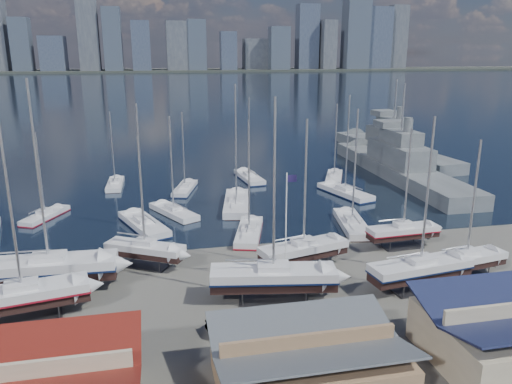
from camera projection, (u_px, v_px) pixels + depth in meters
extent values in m
plane|color=#605E59|center=(258.00, 283.00, 48.33)|extent=(1400.00, 1400.00, 0.00)
cube|color=#182339|center=(162.00, 86.00, 340.45)|extent=(1400.00, 600.00, 0.40)
cube|color=#2D332D|center=(156.00, 71.00, 585.07)|extent=(1400.00, 80.00, 2.20)
cube|color=#3D4756|center=(22.00, 44.00, 541.70)|extent=(19.55, 21.83, 55.97)
cube|color=#475166|center=(53.00, 53.00, 556.28)|extent=(26.03, 30.49, 37.14)
cube|color=#595E66|center=(88.00, 30.00, 546.54)|extent=(21.60, 16.58, 87.63)
cube|color=#3D4756|center=(113.00, 39.00, 555.68)|extent=(19.42, 28.42, 67.60)
cube|color=#475166|center=(141.00, 46.00, 566.58)|extent=(20.24, 23.80, 54.09)
cube|color=#595E66|center=(177.00, 46.00, 571.65)|extent=(24.62, 19.72, 54.00)
cube|color=#3D4756|center=(197.00, 45.00, 574.06)|extent=(20.75, 17.93, 55.97)
cube|color=#475166|center=(228.00, 51.00, 581.49)|extent=(18.36, 16.25, 43.03)
cube|color=#595E66|center=(255.00, 54.00, 607.49)|extent=(28.49, 22.03, 35.69)
cube|color=#3D4756|center=(279.00, 48.00, 594.01)|extent=(23.34, 17.87, 49.11)
cube|color=#475166|center=(307.00, 37.00, 612.21)|extent=(25.35, 19.79, 75.95)
cube|color=#595E66|center=(327.00, 45.00, 613.20)|extent=(17.00, 27.45, 57.67)
cube|color=#3D4756|center=(356.00, 24.00, 614.01)|extent=(29.28, 24.05, 106.04)
cube|color=#475166|center=(376.00, 38.00, 633.56)|extent=(30.82, 28.37, 74.41)
cube|color=#595E66|center=(397.00, 37.00, 640.82)|extent=(21.74, 17.03, 77.48)
cube|color=maroon|center=(10.00, 373.00, 28.65)|extent=(14.70, 9.45, 1.41)
cube|color=#8C6B4C|center=(308.00, 368.00, 32.85)|extent=(12.00, 8.00, 3.00)
cube|color=slate|center=(309.00, 341.00, 32.31)|extent=(12.60, 8.40, 1.27)
cube|color=#2D2D33|center=(52.00, 289.00, 46.92)|extent=(6.78, 3.30, 0.16)
cube|color=black|center=(50.00, 274.00, 46.49)|extent=(12.23, 3.34, 0.97)
cube|color=silver|center=(49.00, 264.00, 46.23)|extent=(12.25, 3.85, 0.97)
cube|color=#0C183D|center=(50.00, 268.00, 46.35)|extent=(12.37, 3.88, 0.19)
cube|color=silver|center=(48.00, 257.00, 46.03)|extent=(3.11, 2.15, 0.50)
cylinder|color=#B2B2B7|center=(38.00, 173.00, 43.89)|extent=(0.22, 0.22, 16.38)
cube|color=#2D2D33|center=(26.00, 318.00, 41.82)|extent=(6.15, 3.69, 0.16)
cube|color=black|center=(23.00, 302.00, 41.41)|extent=(10.75, 4.44, 0.84)
cube|color=silver|center=(22.00, 292.00, 41.18)|extent=(10.83, 4.87, 0.84)
cube|color=maroon|center=(23.00, 297.00, 41.28)|extent=(10.94, 4.92, 0.17)
cube|color=silver|center=(21.00, 285.00, 41.00)|extent=(2.90, 2.23, 0.50)
cylinder|color=#B2B2B7|center=(10.00, 206.00, 39.16)|extent=(0.22, 0.22, 14.13)
cube|color=#2D2D33|center=(146.00, 266.00, 52.07)|extent=(5.02, 4.09, 0.16)
cube|color=black|center=(145.00, 253.00, 51.68)|extent=(8.22, 5.85, 0.67)
cube|color=silver|center=(145.00, 247.00, 51.50)|extent=(8.39, 6.15, 0.67)
cube|color=silver|center=(145.00, 242.00, 51.34)|extent=(2.50, 2.25, 0.50)
cylinder|color=#B2B2B7|center=(141.00, 192.00, 49.90)|extent=(0.22, 0.22, 11.25)
cube|color=#2D2D33|center=(273.00, 298.00, 45.19)|extent=(6.56, 3.82, 0.16)
cube|color=black|center=(273.00, 283.00, 44.77)|extent=(11.51, 4.50, 0.90)
cube|color=silver|center=(273.00, 273.00, 44.53)|extent=(11.59, 4.97, 0.90)
cube|color=#0C183D|center=(273.00, 278.00, 44.64)|extent=(11.71, 5.02, 0.18)
cube|color=silver|center=(273.00, 266.00, 44.34)|extent=(3.08, 2.33, 0.50)
cylinder|color=#B2B2B7|center=(274.00, 187.00, 42.36)|extent=(0.22, 0.22, 15.15)
cube|color=#2D2D33|center=(303.00, 267.00, 51.77)|extent=(5.63, 3.60, 0.16)
cube|color=black|center=(303.00, 254.00, 51.36)|extent=(9.72, 4.52, 0.76)
cube|color=silver|center=(304.00, 247.00, 51.16)|extent=(9.82, 4.91, 0.76)
cube|color=silver|center=(304.00, 241.00, 50.99)|extent=(2.68, 2.12, 0.50)
cylinder|color=#B2B2B7|center=(305.00, 183.00, 49.34)|extent=(0.22, 0.22, 12.76)
cube|color=#2D2D33|center=(418.00, 288.00, 47.15)|extent=(5.79, 3.24, 0.16)
cube|color=black|center=(420.00, 273.00, 46.74)|extent=(10.23, 3.70, 0.80)
cube|color=silver|center=(421.00, 265.00, 46.53)|extent=(10.29, 4.12, 0.80)
cube|color=#0C183D|center=(420.00, 269.00, 46.63)|extent=(10.39, 4.16, 0.16)
cube|color=silver|center=(421.00, 259.00, 46.35)|extent=(2.70, 2.00, 0.50)
cylinder|color=#B2B2B7|center=(428.00, 192.00, 44.60)|extent=(0.22, 0.22, 13.50)
cube|color=#2D2D33|center=(402.00, 246.00, 57.30)|extent=(4.68, 2.35, 0.16)
cube|color=black|center=(403.00, 235.00, 56.91)|extent=(8.40, 2.44, 0.66)
cube|color=silver|center=(403.00, 229.00, 56.73)|extent=(8.42, 2.79, 0.66)
cube|color=maroon|center=(403.00, 232.00, 56.81)|extent=(8.50, 2.82, 0.13)
cube|color=silver|center=(404.00, 224.00, 56.57)|extent=(2.15, 1.51, 0.50)
cylinder|color=#B2B2B7|center=(408.00, 179.00, 55.13)|extent=(0.22, 0.22, 11.21)
cube|color=#2D2D33|center=(464.00, 277.00, 49.48)|extent=(4.90, 2.84, 0.16)
cube|color=black|center=(466.00, 264.00, 49.09)|extent=(8.60, 3.34, 0.67)
cube|color=silver|center=(467.00, 257.00, 48.91)|extent=(8.66, 3.69, 0.67)
cube|color=silver|center=(467.00, 252.00, 48.75)|extent=(2.30, 1.73, 0.50)
cylinder|color=#B2B2B7|center=(474.00, 199.00, 47.29)|extent=(0.22, 0.22, 11.32)
cube|color=black|center=(46.00, 220.00, 67.30)|extent=(5.29, 8.11, 0.65)
cube|color=silver|center=(45.00, 215.00, 67.12)|extent=(5.60, 8.26, 0.65)
cube|color=maroon|center=(45.00, 217.00, 67.20)|extent=(5.65, 8.34, 0.13)
cube|color=silver|center=(45.00, 211.00, 66.97)|extent=(2.11, 2.41, 0.50)
cylinder|color=#B2B2B7|center=(40.00, 174.00, 65.56)|extent=(0.22, 0.22, 10.92)
cube|color=black|center=(115.00, 188.00, 83.17)|extent=(2.27, 8.71, 0.69)
cube|color=silver|center=(115.00, 184.00, 82.98)|extent=(2.63, 8.71, 0.69)
cube|color=silver|center=(115.00, 181.00, 82.82)|extent=(1.51, 2.20, 0.50)
cylinder|color=#B2B2B7|center=(112.00, 147.00, 81.31)|extent=(0.22, 0.22, 11.69)
cube|color=black|center=(144.00, 230.00, 63.61)|extent=(6.35, 11.12, 0.87)
cube|color=silver|center=(144.00, 224.00, 63.37)|extent=(6.78, 11.29, 0.87)
cube|color=#0C183D|center=(144.00, 227.00, 63.48)|extent=(6.85, 11.40, 0.17)
cube|color=silver|center=(143.00, 219.00, 63.19)|extent=(2.69, 3.21, 0.50)
cylinder|color=#B2B2B7|center=(140.00, 164.00, 61.27)|extent=(0.22, 0.22, 14.74)
cube|color=black|center=(174.00, 217.00, 68.76)|extent=(6.29, 9.40, 0.75)
cube|color=silver|center=(174.00, 211.00, 68.55)|extent=(6.64, 9.58, 0.75)
cube|color=silver|center=(173.00, 207.00, 68.39)|extent=(2.48, 2.82, 0.50)
cylinder|color=#B2B2B7|center=(171.00, 164.00, 66.74)|extent=(0.22, 0.22, 12.71)
cube|color=black|center=(185.00, 193.00, 80.54)|extent=(4.51, 9.06, 0.71)
cube|color=silver|center=(185.00, 188.00, 80.35)|extent=(4.86, 9.17, 0.71)
cube|color=#0C183D|center=(185.00, 190.00, 80.43)|extent=(4.91, 9.26, 0.14)
cube|color=silver|center=(185.00, 185.00, 80.18)|extent=(2.05, 2.54, 0.50)
cylinder|color=#B2B2B7|center=(183.00, 150.00, 78.64)|extent=(0.22, 0.22, 11.92)
cube|color=black|center=(249.00, 238.00, 60.91)|extent=(4.98, 10.09, 0.79)
cube|color=silver|center=(249.00, 232.00, 60.70)|extent=(5.37, 10.20, 0.79)
cube|color=maroon|center=(249.00, 235.00, 60.79)|extent=(5.43, 10.31, 0.16)
cube|color=silver|center=(249.00, 227.00, 60.52)|extent=(2.27, 2.82, 0.50)
cylinder|color=#B2B2B7|center=(249.00, 176.00, 58.80)|extent=(0.22, 0.22, 13.27)
cube|color=black|center=(237.00, 210.00, 72.13)|extent=(5.20, 12.47, 0.97)
cube|color=silver|center=(237.00, 203.00, 71.87)|extent=(5.70, 12.57, 0.97)
cube|color=silver|center=(236.00, 198.00, 71.67)|extent=(2.59, 3.37, 0.50)
cylinder|color=#B2B2B7|center=(236.00, 144.00, 69.54)|extent=(0.22, 0.22, 16.38)
cube|color=black|center=(249.00, 181.00, 87.67)|extent=(3.52, 10.18, 0.80)
cube|color=silver|center=(249.00, 177.00, 87.46)|extent=(3.94, 10.23, 0.80)
cube|color=#0C183D|center=(249.00, 179.00, 87.56)|extent=(3.98, 10.34, 0.16)
cube|color=silver|center=(249.00, 173.00, 87.28)|extent=(1.96, 2.67, 0.50)
cylinder|color=#B2B2B7|center=(249.00, 137.00, 85.53)|extent=(0.22, 0.22, 13.47)
cube|color=black|center=(352.00, 230.00, 63.84)|extent=(4.21, 10.72, 0.84)
cube|color=silver|center=(352.00, 223.00, 63.61)|extent=(4.65, 10.80, 0.84)
cube|color=silver|center=(352.00, 218.00, 63.43)|extent=(2.17, 2.87, 0.50)
cylinder|color=#B2B2B7|center=(355.00, 166.00, 61.60)|extent=(0.22, 0.22, 14.11)
cube|color=black|center=(345.00, 197.00, 78.25)|extent=(5.56, 11.04, 0.86)
cube|color=silver|center=(345.00, 192.00, 78.02)|extent=(6.00, 11.17, 0.86)
cube|color=#0C183D|center=(345.00, 194.00, 78.13)|extent=(6.06, 11.28, 0.17)
cube|color=silver|center=(345.00, 188.00, 77.84)|extent=(2.51, 3.10, 0.50)
cylinder|color=#B2B2B7|center=(347.00, 143.00, 75.95)|extent=(0.22, 0.22, 14.52)
cube|color=black|center=(334.00, 181.00, 87.69)|extent=(5.64, 9.32, 0.74)
cube|color=silver|center=(334.00, 177.00, 87.49)|extent=(5.99, 9.47, 0.74)
cube|color=maroon|center=(334.00, 179.00, 87.59)|extent=(6.05, 9.56, 0.15)
cube|color=silver|center=(334.00, 174.00, 87.33)|extent=(2.33, 2.72, 0.50)
cylinder|color=#B2B2B7|center=(336.00, 140.00, 85.72)|extent=(0.22, 0.22, 12.42)
cube|color=slate|center=(398.00, 174.00, 89.94)|extent=(7.74, 44.11, 3.96)
cube|color=slate|center=(400.00, 153.00, 88.92)|extent=(5.88, 15.49, 3.60)
cube|color=slate|center=(401.00, 137.00, 88.12)|extent=(4.36, 8.87, 2.40)
cube|color=slate|center=(390.00, 124.00, 91.82)|extent=(5.00, 4.48, 1.20)
cylinder|color=#B2B2B7|center=(403.00, 107.00, 86.71)|extent=(0.30, 0.30, 8.00)
cube|color=slate|center=(392.00, 154.00, 108.35)|extent=(10.58, 41.17, 3.67)
cube|color=slate|center=(393.00, 137.00, 107.37)|extent=(6.62, 14.71, 3.60)
cube|color=slate|center=(394.00, 123.00, 106.57)|extent=(4.71, 8.50, 2.40)
cube|color=slate|center=(384.00, 113.00, 109.84)|extent=(4.95, 4.51, 1.20)
cylinder|color=#B2B2B7|center=(396.00, 98.00, 105.16)|extent=(0.30, 0.30, 8.00)
imported|color=gray|center=(104.00, 365.00, 34.49)|extent=(2.52, 4.42, 1.42)
imported|color=gray|center=(235.00, 322.00, 39.96)|extent=(4.86, 2.64, 1.52)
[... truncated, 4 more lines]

